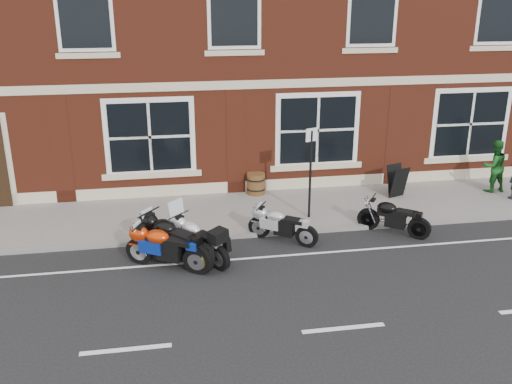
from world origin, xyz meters
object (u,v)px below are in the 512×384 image
(a_board_sign, at_px, (397,181))
(pedestrian_right, at_px, (494,166))
(moto_touring_silver, at_px, (198,237))
(moto_sport_silver, at_px, (282,224))
(barrel_planter, at_px, (256,184))
(parking_sign, at_px, (311,167))
(moto_sport_black, at_px, (173,238))
(moto_sport_red, at_px, (166,246))
(moto_naked_black, at_px, (393,216))

(a_board_sign, bearing_deg, pedestrian_right, -22.08)
(moto_touring_silver, xyz_separation_m, moto_sport_silver, (2.14, 0.63, -0.06))
(a_board_sign, height_order, barrel_planter, a_board_sign)
(parking_sign, bearing_deg, moto_sport_black, -173.53)
(moto_sport_black, relative_size, pedestrian_right, 1.13)
(moto_sport_silver, height_order, pedestrian_right, pedestrian_right)
(moto_sport_black, distance_m, parking_sign, 4.28)
(moto_sport_red, bearing_deg, a_board_sign, -34.59)
(a_board_sign, distance_m, parking_sign, 3.38)
(pedestrian_right, xyz_separation_m, barrel_planter, (-7.18, 0.99, -0.48))
(pedestrian_right, height_order, a_board_sign, pedestrian_right)
(moto_sport_silver, xyz_separation_m, barrel_planter, (-0.10, 3.29, -0.04))
(moto_touring_silver, distance_m, pedestrian_right, 9.68)
(moto_touring_silver, height_order, moto_naked_black, moto_touring_silver)
(moto_sport_red, height_order, a_board_sign, a_board_sign)
(barrel_planter, bearing_deg, parking_sign, -62.05)
(pedestrian_right, distance_m, parking_sign, 6.20)
(pedestrian_right, bearing_deg, barrel_planter, -10.56)
(moto_sport_red, xyz_separation_m, parking_sign, (3.89, 2.15, 1.01))
(moto_touring_silver, relative_size, moto_sport_red, 0.92)
(a_board_sign, distance_m, barrel_planter, 4.23)
(barrel_planter, bearing_deg, pedestrian_right, -7.83)
(pedestrian_right, height_order, barrel_planter, pedestrian_right)
(moto_sport_red, bearing_deg, pedestrian_right, -42.27)
(a_board_sign, bearing_deg, barrel_planter, 147.05)
(moto_touring_silver, distance_m, moto_sport_red, 0.81)
(moto_sport_red, relative_size, barrel_planter, 2.95)
(moto_touring_silver, relative_size, pedestrian_right, 1.08)
(barrel_planter, relative_size, parking_sign, 0.26)
(pedestrian_right, bearing_deg, moto_sport_black, 14.27)
(moto_sport_black, xyz_separation_m, parking_sign, (3.72, 1.88, 0.95))
(moto_sport_silver, relative_size, barrel_planter, 2.47)
(moto_touring_silver, height_order, moto_sport_silver, moto_touring_silver)
(moto_naked_black, relative_size, pedestrian_right, 0.98)
(a_board_sign, xyz_separation_m, parking_sign, (-3.02, -1.19, 0.96))
(moto_sport_silver, bearing_deg, barrel_planter, 37.38)
(moto_sport_black, height_order, moto_sport_silver, moto_sport_black)
(moto_naked_black, distance_m, pedestrian_right, 4.76)
(moto_sport_red, distance_m, parking_sign, 4.56)
(a_board_sign, height_order, parking_sign, parking_sign)
(moto_sport_silver, height_order, a_board_sign, a_board_sign)
(moto_touring_silver, bearing_deg, moto_sport_black, 151.32)
(pedestrian_right, relative_size, barrel_planter, 2.51)
(moto_sport_black, distance_m, a_board_sign, 7.41)
(barrel_planter, bearing_deg, moto_sport_red, -123.13)
(moto_sport_silver, relative_size, a_board_sign, 1.69)
(moto_sport_black, bearing_deg, a_board_sign, -18.04)
(moto_touring_silver, distance_m, moto_sport_black, 0.57)
(moto_sport_red, distance_m, pedestrian_right, 10.49)
(a_board_sign, bearing_deg, moto_touring_silver, -174.60)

